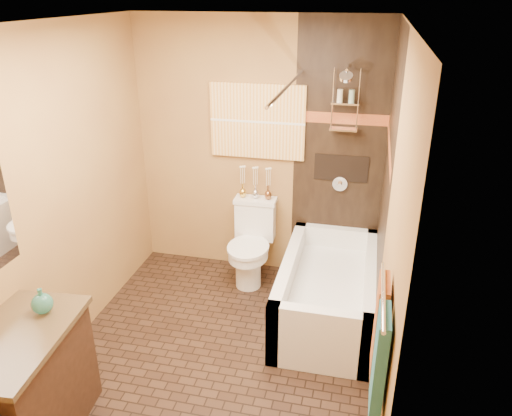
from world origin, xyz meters
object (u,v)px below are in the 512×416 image
(sunset_painting, at_px, (257,121))
(bathtub, at_px, (328,295))
(toilet, at_px, (251,243))
(vanity, at_px, (25,388))

(sunset_painting, bearing_deg, bathtub, -42.15)
(bathtub, distance_m, toilet, 0.94)
(bathtub, bearing_deg, vanity, -134.80)
(sunset_painting, bearing_deg, vanity, -110.57)
(bathtub, bearing_deg, sunset_painting, 137.85)
(sunset_painting, distance_m, bathtub, 1.71)
(vanity, bearing_deg, bathtub, 39.83)
(sunset_painting, height_order, vanity, sunset_painting)
(sunset_painting, xyz_separation_m, vanity, (-0.92, -2.46, -1.14))
(bathtub, height_order, vanity, vanity)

